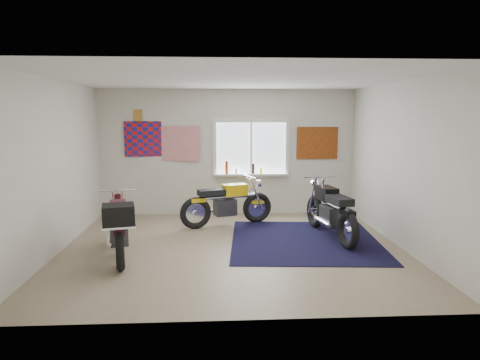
{
  "coord_description": "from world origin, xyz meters",
  "views": [
    {
      "loc": [
        -0.25,
        -6.74,
        2.15
      ],
      "look_at": [
        0.14,
        0.4,
        1.06
      ],
      "focal_mm": 32.0,
      "sensor_mm": 36.0,
      "label": 1
    }
  ],
  "objects": [
    {
      "name": "yellow_triumph",
      "position": [
        -0.06,
        1.46,
        0.42
      ],
      "size": [
        1.84,
        0.81,
        0.96
      ],
      "rotation": [
        0.0,
        0.0,
        0.34
      ],
      "color": "black",
      "rests_on": "ground"
    },
    {
      "name": "ground",
      "position": [
        0.0,
        0.0,
        0.0
      ],
      "size": [
        5.5,
        5.5,
        0.0
      ],
      "primitive_type": "plane",
      "color": "#9E896B",
      "rests_on": "ground"
    },
    {
      "name": "room_shell",
      "position": [
        0.0,
        0.0,
        1.64
      ],
      "size": [
        5.5,
        5.5,
        5.5
      ],
      "color": "white",
      "rests_on": "ground"
    },
    {
      "name": "window_assembly",
      "position": [
        0.5,
        2.47,
        1.37
      ],
      "size": [
        1.66,
        0.17,
        1.26
      ],
      "color": "white",
      "rests_on": "room_shell"
    },
    {
      "name": "oil_bottles",
      "position": [
        0.25,
        2.4,
        1.01
      ],
      "size": [
        0.8,
        0.07,
        0.28
      ],
      "color": "maroon",
      "rests_on": "window_assembly"
    },
    {
      "name": "black_chrome_bike",
      "position": [
        1.75,
        0.52,
        0.46
      ],
      "size": [
        0.63,
        2.02,
        1.04
      ],
      "rotation": [
        0.0,
        0.0,
        1.73
      ],
      "color": "black",
      "rests_on": "navy_rug"
    },
    {
      "name": "triumph_poster",
      "position": [
        1.95,
        2.48,
        1.55
      ],
      "size": [
        0.9,
        0.03,
        0.7
      ],
      "primitive_type": "cube",
      "color": "#A54C14",
      "rests_on": "room_shell"
    },
    {
      "name": "navy_rug",
      "position": [
        1.26,
        0.33,
        0.01
      ],
      "size": [
        2.69,
        2.78,
        0.01
      ],
      "primitive_type": "cube",
      "rotation": [
        0.0,
        0.0,
        -0.08
      ],
      "color": "black",
      "rests_on": "ground"
    },
    {
      "name": "maroon_tourer",
      "position": [
        -1.72,
        -0.45,
        0.5
      ],
      "size": [
        0.81,
        1.9,
        0.97
      ],
      "rotation": [
        0.0,
        0.0,
        1.8
      ],
      "color": "black",
      "rests_on": "ground"
    },
    {
      "name": "flag_display",
      "position": [
        -1.9,
        2.48,
        2.15
      ],
      "size": [
        1.6,
        0.1,
        1.17
      ],
      "color": "red",
      "rests_on": "room_shell"
    }
  ]
}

